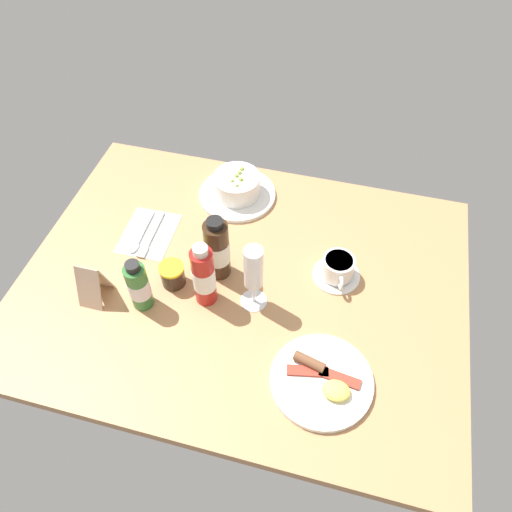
# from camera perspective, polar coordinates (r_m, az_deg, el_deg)

# --- Properties ---
(ground_plane) EXTENTS (1.10, 0.84, 0.03)m
(ground_plane) POSITION_cam_1_polar(r_m,az_deg,el_deg) (1.25, -1.55, -3.15)
(ground_plane) COLOR #B27F51
(porridge_bowl) EXTENTS (0.22, 0.22, 0.08)m
(porridge_bowl) POSITION_cam_1_polar(r_m,az_deg,el_deg) (1.41, -2.22, 7.98)
(porridge_bowl) COLOR white
(porridge_bowl) RESTS_ON ground_plane
(cutlery_setting) EXTENTS (0.14, 0.17, 0.01)m
(cutlery_setting) POSITION_cam_1_polar(r_m,az_deg,el_deg) (1.36, -12.46, 2.51)
(cutlery_setting) COLOR white
(cutlery_setting) RESTS_ON ground_plane
(coffee_cup) EXTENTS (0.12, 0.13, 0.06)m
(coffee_cup) POSITION_cam_1_polar(r_m,az_deg,el_deg) (1.23, 9.45, -1.45)
(coffee_cup) COLOR white
(coffee_cup) RESTS_ON ground_plane
(wine_glass) EXTENTS (0.07, 0.07, 0.19)m
(wine_glass) POSITION_cam_1_polar(r_m,az_deg,el_deg) (1.10, -0.29, -1.75)
(wine_glass) COLOR white
(wine_glass) RESTS_ON ground_plane
(jam_jar) EXTENTS (0.06, 0.06, 0.06)m
(jam_jar) POSITION_cam_1_polar(r_m,az_deg,el_deg) (1.22, -9.65, -2.16)
(jam_jar) COLOR #342519
(jam_jar) RESTS_ON ground_plane
(sauce_bottle_green) EXTENTS (0.05, 0.05, 0.15)m
(sauce_bottle_green) POSITION_cam_1_polar(r_m,az_deg,el_deg) (1.17, -13.47, -3.41)
(sauce_bottle_green) COLOR #337233
(sauce_bottle_green) RESTS_ON ground_plane
(sauce_bottle_red) EXTENTS (0.05, 0.05, 0.19)m
(sauce_bottle_red) POSITION_cam_1_polar(r_m,az_deg,el_deg) (1.14, -6.08, -2.34)
(sauce_bottle_red) COLOR #B21E19
(sauce_bottle_red) RESTS_ON ground_plane
(sauce_bottle_brown) EXTENTS (0.06, 0.06, 0.19)m
(sauce_bottle_brown) POSITION_cam_1_polar(r_m,az_deg,el_deg) (1.19, -4.53, 0.78)
(sauce_bottle_brown) COLOR #382314
(sauce_bottle_brown) RESTS_ON ground_plane
(breakfast_plate) EXTENTS (0.22, 0.22, 0.04)m
(breakfast_plate) POSITION_cam_1_polar(r_m,az_deg,el_deg) (1.09, 7.69, -14.14)
(breakfast_plate) COLOR white
(breakfast_plate) RESTS_ON ground_plane
(menu_card) EXTENTS (0.06, 0.07, 0.11)m
(menu_card) POSITION_cam_1_polar(r_m,az_deg,el_deg) (1.22, -18.49, -2.96)
(menu_card) COLOR tan
(menu_card) RESTS_ON ground_plane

